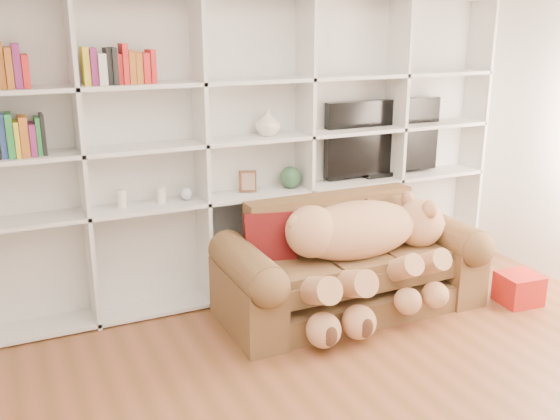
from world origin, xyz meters
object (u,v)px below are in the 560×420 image
teddy_bear (364,244)px  gift_box (519,289)px  sofa (348,269)px  tv (383,139)px

teddy_bear → gift_box: teddy_bear is taller
teddy_bear → gift_box: bearing=-23.5°
sofa → gift_box: size_ratio=6.64×
gift_box → tv: tv is taller
sofa → gift_box: bearing=-21.4°
sofa → tv: bearing=42.6°
gift_box → tv: (-0.59, 1.15, 1.07)m
sofa → teddy_bear: teddy_bear is taller
sofa → tv: tv is taller
sofa → teddy_bear: (0.02, -0.17, 0.27)m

